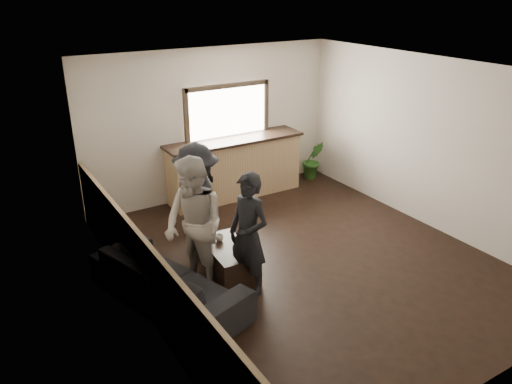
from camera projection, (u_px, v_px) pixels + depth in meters
ground at (305, 259)px, 7.50m from camera, size 5.00×6.00×0.01m
room_shell at (264, 177)px, 6.57m from camera, size 5.01×6.01×2.80m
bar_counter at (235, 164)px, 9.51m from camera, size 2.70×0.68×2.13m
sofa at (168, 280)px, 6.37m from camera, size 1.52×2.42×0.66m
coffee_table at (228, 260)px, 7.04m from camera, size 0.62×1.03×0.44m
cup_a at (219, 238)px, 7.09m from camera, size 0.16×0.16×0.09m
cup_b at (239, 246)px, 6.87m from camera, size 0.15×0.15×0.10m
potted_plant at (313, 160)px, 10.46m from camera, size 0.54×0.48×0.81m
person_a at (249, 235)px, 6.42m from camera, size 0.56×0.70×1.68m
person_b at (194, 226)px, 6.45m from camera, size 0.90×1.04×1.85m
person_c at (197, 203)px, 7.24m from camera, size 1.09×1.32×1.77m
person_d at (199, 189)px, 7.95m from camera, size 0.97×0.88×1.59m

